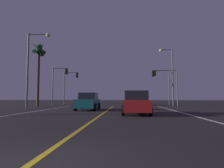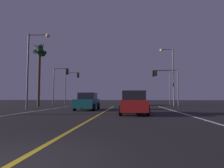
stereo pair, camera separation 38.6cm
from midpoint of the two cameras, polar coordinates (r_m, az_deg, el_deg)
ground_plane at (r=4.06m, az=-25.58°, el=-20.91°), size 200.00×200.00×0.00m
lane_edge_right at (r=13.48m, az=23.84°, el=-8.77°), size 0.16×30.69×0.01m
lane_edge_left at (r=15.16m, az=-28.12°, el=-8.07°), size 0.16×30.69×0.01m
lane_center_divider at (r=12.91m, az=-3.81°, el=-9.33°), size 0.16×30.69×0.01m
car_lead_same_lane at (r=14.57m, az=7.04°, el=-5.47°), size 2.02×4.30×1.70m
car_oncoming at (r=19.69m, az=-6.56°, el=-5.08°), size 2.02×4.30×1.70m
car_ahead_far at (r=31.78m, az=5.89°, el=-4.66°), size 2.02×4.30×1.70m
traffic_light_near_right at (r=29.17m, az=15.44°, el=1.46°), size 3.70×0.36×5.19m
traffic_light_near_left at (r=30.38m, az=-14.30°, el=1.64°), size 2.37×0.36×5.62m
traffic_light_far_right at (r=34.72m, az=14.81°, el=1.29°), size 2.60×0.36×5.90m
traffic_light_far_left at (r=35.57m, az=-11.23°, el=0.90°), size 2.60×0.36×5.70m
street_lamp_right_near at (r=14.88m, az=30.20°, el=13.22°), size 1.97×0.44×8.76m
street_lamp_left_mid at (r=22.60m, az=-21.44°, el=6.31°), size 2.43×0.44×8.07m
street_lamp_right_far at (r=29.84m, az=16.87°, el=4.02°), size 1.97×0.44×8.39m
palm_tree_left_mid at (r=29.39m, az=-19.86°, el=7.92°), size 2.22×2.03×8.96m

